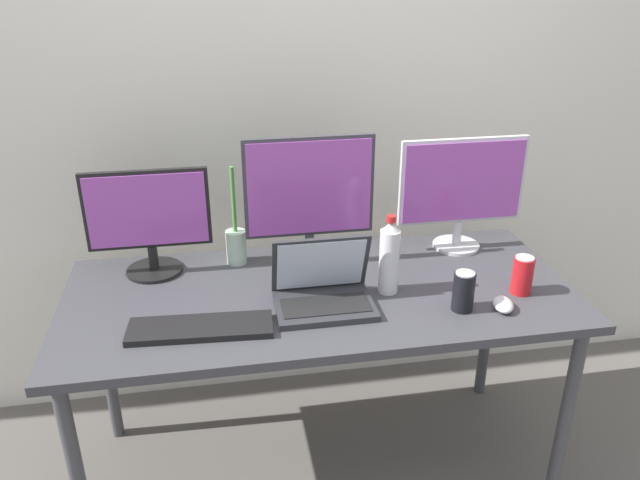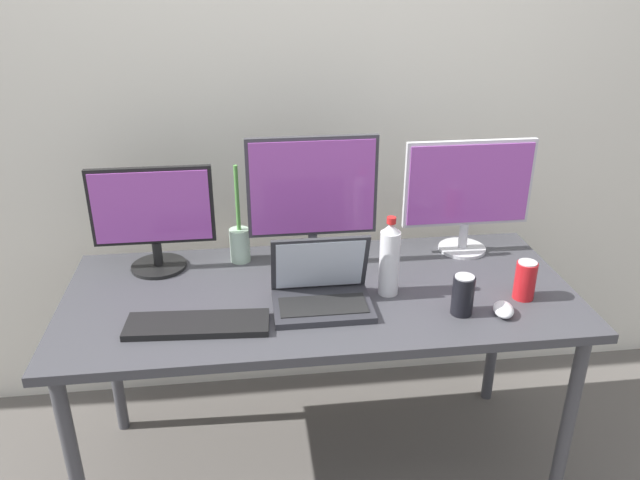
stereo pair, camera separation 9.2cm
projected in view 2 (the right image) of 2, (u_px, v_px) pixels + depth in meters
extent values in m
plane|color=#5B5651|center=(320.00, 464.00, 2.32)|extent=(16.00, 16.00, 0.00)
cube|color=silver|center=(300.00, 81.00, 2.31)|extent=(7.00, 0.08, 2.60)
cylinder|color=#424247|center=(76.00, 472.00, 1.82)|extent=(0.04, 0.04, 0.71)
cylinder|color=#424247|center=(567.00, 428.00, 1.99)|extent=(0.04, 0.04, 0.71)
cylinder|color=#424247|center=(112.00, 353.00, 2.36)|extent=(0.04, 0.04, 0.71)
cylinder|color=#424247|center=(495.00, 326.00, 2.53)|extent=(0.04, 0.04, 0.71)
cube|color=#3D3D42|center=(320.00, 295.00, 2.02)|extent=(1.63, 0.72, 0.03)
cylinder|color=black|center=(159.00, 266.00, 2.16)|extent=(0.19, 0.19, 0.01)
cylinder|color=black|center=(158.00, 254.00, 2.14)|extent=(0.03, 0.03, 0.08)
cube|color=black|center=(152.00, 206.00, 2.06)|extent=(0.41, 0.02, 0.27)
cube|color=#A54CB2|center=(151.00, 207.00, 2.05)|extent=(0.38, 0.01, 0.24)
cylinder|color=#38383D|center=(313.00, 261.00, 2.20)|extent=(0.20, 0.20, 0.01)
cylinder|color=#38383D|center=(313.00, 246.00, 2.17)|extent=(0.03, 0.03, 0.10)
cube|color=#38383D|center=(313.00, 187.00, 2.08)|extent=(0.44, 0.02, 0.34)
cube|color=#A54CB2|center=(313.00, 188.00, 2.07)|extent=(0.42, 0.01, 0.32)
cylinder|color=silver|center=(462.00, 248.00, 2.29)|extent=(0.17, 0.17, 0.01)
cylinder|color=silver|center=(463.00, 235.00, 2.26)|extent=(0.03, 0.03, 0.09)
cube|color=silver|center=(469.00, 183.00, 2.18)|extent=(0.46, 0.02, 0.31)
cube|color=#A54CB2|center=(470.00, 185.00, 2.17)|extent=(0.44, 0.01, 0.28)
cube|color=#2D2D33|center=(322.00, 306.00, 1.91)|extent=(0.30, 0.21, 0.02)
cube|color=black|center=(323.00, 305.00, 1.89)|extent=(0.27, 0.12, 0.00)
cube|color=#2D2D33|center=(320.00, 263.00, 1.92)|extent=(0.30, 0.08, 0.20)
cube|color=silver|center=(320.00, 265.00, 1.92)|extent=(0.27, 0.07, 0.18)
cube|color=black|center=(198.00, 325.00, 1.81)|extent=(0.42, 0.16, 0.02)
ellipsoid|color=silver|center=(504.00, 310.00, 1.87)|extent=(0.08, 0.10, 0.03)
cylinder|color=silver|center=(389.00, 263.00, 1.95)|extent=(0.06, 0.06, 0.21)
cone|color=silver|center=(391.00, 228.00, 1.90)|extent=(0.06, 0.06, 0.03)
cylinder|color=red|center=(391.00, 220.00, 1.89)|extent=(0.03, 0.03, 0.02)
cylinder|color=red|center=(525.00, 281.00, 1.95)|extent=(0.07, 0.07, 0.12)
cylinder|color=silver|center=(528.00, 263.00, 1.92)|extent=(0.06, 0.06, 0.00)
cylinder|color=black|center=(463.00, 295.00, 1.86)|extent=(0.07, 0.07, 0.12)
cylinder|color=silver|center=(465.00, 277.00, 1.83)|extent=(0.06, 0.06, 0.00)
cylinder|color=#B2D1B7|center=(240.00, 245.00, 2.19)|extent=(0.07, 0.07, 0.12)
cylinder|color=#519342|center=(237.00, 198.00, 2.11)|extent=(0.01, 0.01, 0.23)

